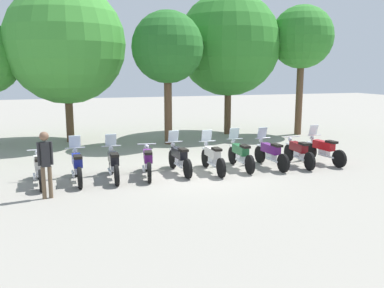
{
  "coord_description": "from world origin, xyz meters",
  "views": [
    {
      "loc": [
        -4.28,
        -12.66,
        3.41
      ],
      "look_at": [
        0.0,
        0.5,
        0.9
      ],
      "focal_mm": 37.96,
      "sensor_mm": 36.0,
      "label": 1
    }
  ],
  "objects_px": {
    "motorcycle_0": "(39,168)",
    "tree_1": "(66,44)",
    "tree_2": "(167,48)",
    "motorcycle_2": "(113,163)",
    "motorcycle_1": "(77,165)",
    "motorcycle_9": "(324,149)",
    "motorcycle_7": "(270,153)",
    "motorcycle_3": "(148,161)",
    "motorcycle_8": "(298,152)",
    "motorcycle_5": "(212,157)",
    "motorcycle_4": "(179,158)",
    "tree_4": "(302,38)",
    "motorcycle_6": "(240,154)",
    "person_0": "(45,159)",
    "tree_3": "(229,44)"
  },
  "relations": [
    {
      "from": "motorcycle_0",
      "to": "tree_1",
      "type": "bearing_deg",
      "value": -13.29
    },
    {
      "from": "tree_1",
      "to": "tree_2",
      "type": "bearing_deg",
      "value": -24.62
    },
    {
      "from": "motorcycle_0",
      "to": "motorcycle_2",
      "type": "bearing_deg",
      "value": -96.08
    },
    {
      "from": "motorcycle_1",
      "to": "motorcycle_9",
      "type": "bearing_deg",
      "value": -93.12
    },
    {
      "from": "motorcycle_7",
      "to": "motorcycle_9",
      "type": "distance_m",
      "value": 2.21
    },
    {
      "from": "motorcycle_3",
      "to": "motorcycle_0",
      "type": "bearing_deg",
      "value": 98.23
    },
    {
      "from": "motorcycle_2",
      "to": "motorcycle_8",
      "type": "bearing_deg",
      "value": -90.46
    },
    {
      "from": "motorcycle_8",
      "to": "motorcycle_9",
      "type": "xyz_separation_m",
      "value": [
        1.1,
        0.04,
        0.01
      ]
    },
    {
      "from": "motorcycle_5",
      "to": "motorcycle_4",
      "type": "bearing_deg",
      "value": 79.32
    },
    {
      "from": "motorcycle_4",
      "to": "tree_2",
      "type": "bearing_deg",
      "value": -13.77
    },
    {
      "from": "motorcycle_4",
      "to": "tree_4",
      "type": "height_order",
      "value": "tree_4"
    },
    {
      "from": "motorcycle_2",
      "to": "tree_4",
      "type": "relative_size",
      "value": 0.32
    },
    {
      "from": "motorcycle_1",
      "to": "motorcycle_2",
      "type": "relative_size",
      "value": 1.0
    },
    {
      "from": "tree_2",
      "to": "motorcycle_2",
      "type": "bearing_deg",
      "value": -120.39
    },
    {
      "from": "motorcycle_5",
      "to": "motorcycle_6",
      "type": "distance_m",
      "value": 1.12
    },
    {
      "from": "tree_1",
      "to": "motorcycle_1",
      "type": "bearing_deg",
      "value": -90.02
    },
    {
      "from": "motorcycle_8",
      "to": "motorcycle_4",
      "type": "bearing_deg",
      "value": 90.8
    },
    {
      "from": "motorcycle_4",
      "to": "motorcycle_0",
      "type": "bearing_deg",
      "value": 88.09
    },
    {
      "from": "motorcycle_0",
      "to": "tree_4",
      "type": "distance_m",
      "value": 15.02
    },
    {
      "from": "motorcycle_1",
      "to": "tree_4",
      "type": "height_order",
      "value": "tree_4"
    },
    {
      "from": "motorcycle_4",
      "to": "tree_1",
      "type": "distance_m",
      "value": 9.15
    },
    {
      "from": "motorcycle_6",
      "to": "motorcycle_7",
      "type": "xyz_separation_m",
      "value": [
        1.1,
        -0.16,
        0.0
      ]
    },
    {
      "from": "motorcycle_0",
      "to": "motorcycle_1",
      "type": "bearing_deg",
      "value": -95.68
    },
    {
      "from": "tree_4",
      "to": "tree_1",
      "type": "bearing_deg",
      "value": 173.37
    },
    {
      "from": "motorcycle_2",
      "to": "tree_2",
      "type": "bearing_deg",
      "value": -29.35
    },
    {
      "from": "motorcycle_7",
      "to": "tree_1",
      "type": "xyz_separation_m",
      "value": [
        -6.64,
        7.7,
        4.11
      ]
    },
    {
      "from": "motorcycle_3",
      "to": "motorcycle_8",
      "type": "bearing_deg",
      "value": -82.76
    },
    {
      "from": "motorcycle_7",
      "to": "motorcycle_0",
      "type": "bearing_deg",
      "value": 85.89
    },
    {
      "from": "tree_1",
      "to": "motorcycle_2",
      "type": "bearing_deg",
      "value": -81.7
    },
    {
      "from": "motorcycle_0",
      "to": "motorcycle_4",
      "type": "distance_m",
      "value": 4.43
    },
    {
      "from": "motorcycle_1",
      "to": "motorcycle_9",
      "type": "xyz_separation_m",
      "value": [
        8.86,
        -0.16,
        0.0
      ]
    },
    {
      "from": "motorcycle_0",
      "to": "tree_1",
      "type": "height_order",
      "value": "tree_1"
    },
    {
      "from": "motorcycle_5",
      "to": "motorcycle_3",
      "type": "bearing_deg",
      "value": 87.97
    },
    {
      "from": "motorcycle_2",
      "to": "tree_4",
      "type": "height_order",
      "value": "tree_4"
    },
    {
      "from": "motorcycle_1",
      "to": "motorcycle_2",
      "type": "distance_m",
      "value": 1.11
    },
    {
      "from": "motorcycle_5",
      "to": "tree_1",
      "type": "xyz_separation_m",
      "value": [
        -4.43,
        7.7,
        4.11
      ]
    },
    {
      "from": "motorcycle_7",
      "to": "person_0",
      "type": "distance_m",
      "value": 7.64
    },
    {
      "from": "motorcycle_7",
      "to": "motorcycle_5",
      "type": "bearing_deg",
      "value": 86.98
    },
    {
      "from": "tree_4",
      "to": "motorcycle_5",
      "type": "bearing_deg",
      "value": -139.32
    },
    {
      "from": "tree_2",
      "to": "tree_4",
      "type": "bearing_deg",
      "value": 4.91
    },
    {
      "from": "motorcycle_2",
      "to": "tree_2",
      "type": "distance_m",
      "value": 7.56
    },
    {
      "from": "motorcycle_7",
      "to": "tree_2",
      "type": "distance_m",
      "value": 7.27
    },
    {
      "from": "motorcycle_8",
      "to": "person_0",
      "type": "distance_m",
      "value": 8.73
    },
    {
      "from": "motorcycle_5",
      "to": "person_0",
      "type": "distance_m",
      "value": 5.49
    },
    {
      "from": "tree_4",
      "to": "motorcycle_7",
      "type": "bearing_deg",
      "value": -129.13
    },
    {
      "from": "motorcycle_5",
      "to": "tree_3",
      "type": "bearing_deg",
      "value": -25.48
    },
    {
      "from": "motorcycle_8",
      "to": "tree_1",
      "type": "distance_m",
      "value": 11.72
    },
    {
      "from": "tree_1",
      "to": "tree_2",
      "type": "relative_size",
      "value": 1.22
    },
    {
      "from": "motorcycle_8",
      "to": "tree_1",
      "type": "bearing_deg",
      "value": 49.49
    },
    {
      "from": "motorcycle_7",
      "to": "motorcycle_1",
      "type": "bearing_deg",
      "value": 85.82
    }
  ]
}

